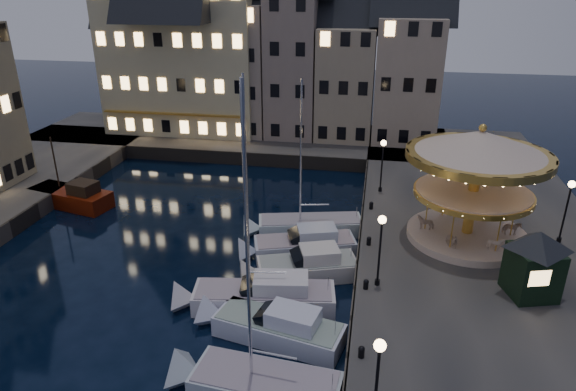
% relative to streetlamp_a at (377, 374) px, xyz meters
% --- Properties ---
extents(ground, '(160.00, 160.00, 0.00)m').
position_rel_streetlamp_a_xyz_m(ground, '(-7.20, 9.00, -4.02)').
color(ground, black).
rests_on(ground, ground).
extents(quay_east, '(16.00, 56.00, 1.30)m').
position_rel_streetlamp_a_xyz_m(quay_east, '(6.80, 15.00, -3.37)').
color(quay_east, '#474442').
rests_on(quay_east, ground).
extents(quay_north, '(44.00, 12.00, 1.30)m').
position_rel_streetlamp_a_xyz_m(quay_north, '(-15.20, 37.00, -3.37)').
color(quay_north, '#474442').
rests_on(quay_north, ground).
extents(quaywall_e, '(0.15, 44.00, 1.30)m').
position_rel_streetlamp_a_xyz_m(quaywall_e, '(-1.20, 15.00, -3.37)').
color(quaywall_e, '#47423A').
rests_on(quaywall_e, ground).
extents(quaywall_n, '(48.00, 0.15, 1.30)m').
position_rel_streetlamp_a_xyz_m(quaywall_n, '(-13.20, 31.00, -3.37)').
color(quaywall_n, '#47423A').
rests_on(quaywall_n, ground).
extents(streetlamp_a, '(0.44, 0.44, 4.17)m').
position_rel_streetlamp_a_xyz_m(streetlamp_a, '(0.00, 0.00, 0.00)').
color(streetlamp_a, black).
rests_on(streetlamp_a, quay_east).
extents(streetlamp_b, '(0.44, 0.44, 4.17)m').
position_rel_streetlamp_a_xyz_m(streetlamp_b, '(0.00, 10.00, 0.00)').
color(streetlamp_b, black).
rests_on(streetlamp_b, quay_east).
extents(streetlamp_c, '(0.44, 0.44, 4.17)m').
position_rel_streetlamp_a_xyz_m(streetlamp_c, '(0.00, 23.50, 0.00)').
color(streetlamp_c, black).
rests_on(streetlamp_c, quay_east).
extents(streetlamp_d, '(0.44, 0.44, 4.17)m').
position_rel_streetlamp_a_xyz_m(streetlamp_d, '(11.30, 17.00, 0.00)').
color(streetlamp_d, black).
rests_on(streetlamp_d, quay_east).
extents(bollard_a, '(0.30, 0.30, 0.57)m').
position_rel_streetlamp_a_xyz_m(bollard_a, '(-0.60, 4.00, -2.41)').
color(bollard_a, black).
rests_on(bollard_a, quay_east).
extents(bollard_b, '(0.30, 0.30, 0.57)m').
position_rel_streetlamp_a_xyz_m(bollard_b, '(-0.60, 9.50, -2.41)').
color(bollard_b, black).
rests_on(bollard_b, quay_east).
extents(bollard_c, '(0.30, 0.30, 0.57)m').
position_rel_streetlamp_a_xyz_m(bollard_c, '(-0.60, 14.50, -2.41)').
color(bollard_c, black).
rests_on(bollard_c, quay_east).
extents(bollard_d, '(0.30, 0.30, 0.57)m').
position_rel_streetlamp_a_xyz_m(bollard_d, '(-0.60, 20.00, -2.41)').
color(bollard_d, black).
rests_on(bollard_d, quay_east).
extents(townhouse_na, '(5.50, 8.00, 12.80)m').
position_rel_streetlamp_a_xyz_m(townhouse_na, '(-26.70, 39.00, 3.76)').
color(townhouse_na, gray).
rests_on(townhouse_na, quay_north).
extents(townhouse_nb, '(6.16, 8.00, 13.80)m').
position_rel_streetlamp_a_xyz_m(townhouse_nb, '(-21.25, 39.00, 4.26)').
color(townhouse_nb, gray).
rests_on(townhouse_nb, quay_north).
extents(townhouse_nc, '(6.82, 8.00, 14.80)m').
position_rel_streetlamp_a_xyz_m(townhouse_nc, '(-15.20, 39.00, 4.76)').
color(townhouse_nc, gray).
rests_on(townhouse_nc, quay_north).
extents(townhouse_nd, '(5.50, 8.00, 15.80)m').
position_rel_streetlamp_a_xyz_m(townhouse_nd, '(-9.45, 39.00, 5.26)').
color(townhouse_nd, gray).
rests_on(townhouse_nd, quay_north).
extents(townhouse_ne, '(6.16, 8.00, 12.80)m').
position_rel_streetlamp_a_xyz_m(townhouse_ne, '(-4.00, 39.00, 3.76)').
color(townhouse_ne, tan).
rests_on(townhouse_ne, quay_north).
extents(townhouse_nf, '(6.82, 8.00, 13.80)m').
position_rel_streetlamp_a_xyz_m(townhouse_nf, '(2.05, 39.00, 4.26)').
color(townhouse_nf, tan).
rests_on(townhouse_nf, quay_north).
extents(hotel_corner, '(17.60, 9.00, 16.80)m').
position_rel_streetlamp_a_xyz_m(hotel_corner, '(-21.20, 39.00, 5.76)').
color(hotel_corner, beige).
rests_on(hotel_corner, quay_north).
extents(motorboat_a, '(7.54, 3.12, 12.50)m').
position_rel_streetlamp_a_xyz_m(motorboat_a, '(-5.13, 2.31, -3.48)').
color(motorboat_a, silver).
rests_on(motorboat_a, ground).
extents(motorboat_b, '(7.62, 3.65, 2.15)m').
position_rel_streetlamp_a_xyz_m(motorboat_b, '(-5.16, 6.22, -3.38)').
color(motorboat_b, silver).
rests_on(motorboat_b, ground).
extents(motorboat_c, '(8.85, 3.46, 11.69)m').
position_rel_streetlamp_a_xyz_m(motorboat_c, '(-6.46, 8.64, -3.34)').
color(motorboat_c, silver).
rests_on(motorboat_c, ground).
extents(motorboat_d, '(7.02, 4.27, 2.15)m').
position_rel_streetlamp_a_xyz_m(motorboat_d, '(-4.54, 12.03, -3.38)').
color(motorboat_d, silver).
rests_on(motorboat_d, ground).
extents(motorboat_e, '(7.57, 4.16, 2.15)m').
position_rel_streetlamp_a_xyz_m(motorboat_e, '(-5.10, 14.72, -3.38)').
color(motorboat_e, silver).
rests_on(motorboat_e, ground).
extents(motorboat_f, '(8.35, 3.82, 11.07)m').
position_rel_streetlamp_a_xyz_m(motorboat_f, '(-5.33, 17.83, -3.49)').
color(motorboat_f, silver).
rests_on(motorboat_f, ground).
extents(red_fishing_boat, '(7.14, 3.84, 5.73)m').
position_rel_streetlamp_a_xyz_m(red_fishing_boat, '(-24.04, 19.39, -3.33)').
color(red_fishing_boat, '#571304').
rests_on(red_fishing_boat, ground).
extents(carousel, '(8.66, 8.66, 7.57)m').
position_rel_streetlamp_a_xyz_m(carousel, '(5.57, 16.47, 2.27)').
color(carousel, beige).
rests_on(carousel, quay_east).
extents(ticket_kiosk, '(3.60, 3.60, 4.22)m').
position_rel_streetlamp_a_xyz_m(ticket_kiosk, '(7.91, 10.49, -0.21)').
color(ticket_kiosk, black).
rests_on(ticket_kiosk, quay_east).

